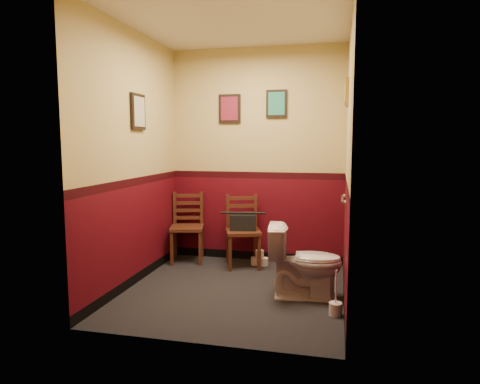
% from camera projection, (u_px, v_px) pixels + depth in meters
% --- Properties ---
extents(floor, '(2.20, 2.40, 0.00)m').
position_uv_depth(floor, '(235.00, 290.00, 4.43)').
color(floor, black).
rests_on(floor, ground).
extents(ceiling, '(2.20, 2.40, 0.00)m').
position_uv_depth(ceiling, '(234.00, 20.00, 4.11)').
color(ceiling, silver).
rests_on(ceiling, ground).
extents(wall_back, '(2.20, 0.00, 2.70)m').
position_uv_depth(wall_back, '(257.00, 156.00, 5.43)').
color(wall_back, '#4B0811').
rests_on(wall_back, ground).
extents(wall_front, '(2.20, 0.00, 2.70)m').
position_uv_depth(wall_front, '(195.00, 167.00, 3.11)').
color(wall_front, '#4B0811').
rests_on(wall_front, ground).
extents(wall_left, '(0.00, 2.40, 2.70)m').
position_uv_depth(wall_left, '(133.00, 159.00, 4.52)').
color(wall_left, '#4B0811').
rests_on(wall_left, ground).
extents(wall_right, '(0.00, 2.40, 2.70)m').
position_uv_depth(wall_right, '(348.00, 161.00, 4.02)').
color(wall_right, '#4B0811').
rests_on(wall_right, ground).
extents(grab_bar, '(0.05, 0.56, 0.06)m').
position_uv_depth(grab_bar, '(343.00, 200.00, 4.32)').
color(grab_bar, silver).
rests_on(grab_bar, wall_right).
extents(framed_print_back_a, '(0.28, 0.04, 0.36)m').
position_uv_depth(framed_print_back_a, '(230.00, 109.00, 5.42)').
color(framed_print_back_a, black).
rests_on(framed_print_back_a, wall_back).
extents(framed_print_back_b, '(0.26, 0.04, 0.34)m').
position_uv_depth(framed_print_back_b, '(277.00, 104.00, 5.28)').
color(framed_print_back_b, black).
rests_on(framed_print_back_b, wall_back).
extents(framed_print_left, '(0.04, 0.30, 0.38)m').
position_uv_depth(framed_print_left, '(138.00, 112.00, 4.55)').
color(framed_print_left, black).
rests_on(framed_print_left, wall_left).
extents(framed_print_right, '(0.04, 0.34, 0.28)m').
position_uv_depth(framed_print_right, '(347.00, 93.00, 4.53)').
color(framed_print_right, olive).
rests_on(framed_print_right, wall_right).
extents(toilet, '(0.76, 0.47, 0.71)m').
position_uv_depth(toilet, '(305.00, 262.00, 4.20)').
color(toilet, white).
rests_on(toilet, floor).
extents(toilet_brush, '(0.12, 0.12, 0.41)m').
position_uv_depth(toilet_brush, '(335.00, 308.00, 3.79)').
color(toilet_brush, silver).
rests_on(toilet_brush, floor).
extents(chair_left, '(0.50, 0.50, 0.88)m').
position_uv_depth(chair_left, '(187.00, 227.00, 5.50)').
color(chair_left, '#552919').
rests_on(chair_left, floor).
extents(chair_right, '(0.52, 0.52, 0.88)m').
position_uv_depth(chair_right, '(243.00, 231.00, 5.26)').
color(chair_right, '#552919').
rests_on(chair_right, floor).
extents(handbag, '(0.33, 0.20, 0.23)m').
position_uv_depth(handbag, '(243.00, 222.00, 5.21)').
color(handbag, black).
rests_on(handbag, chair_right).
extents(tp_stack, '(0.22, 0.12, 0.19)m').
position_uv_depth(tp_stack, '(260.00, 259.00, 5.32)').
color(tp_stack, silver).
rests_on(tp_stack, floor).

